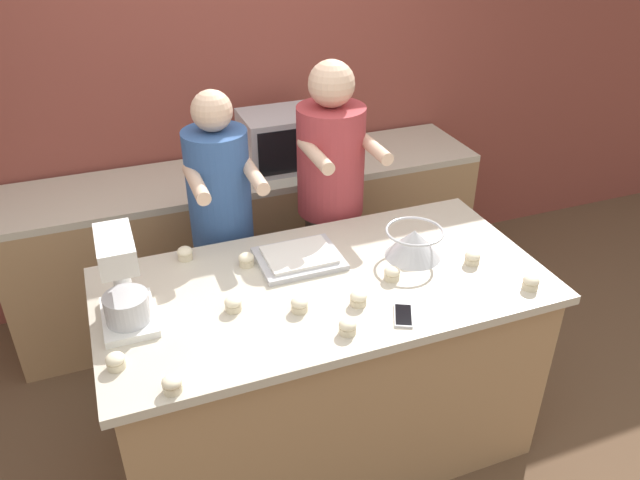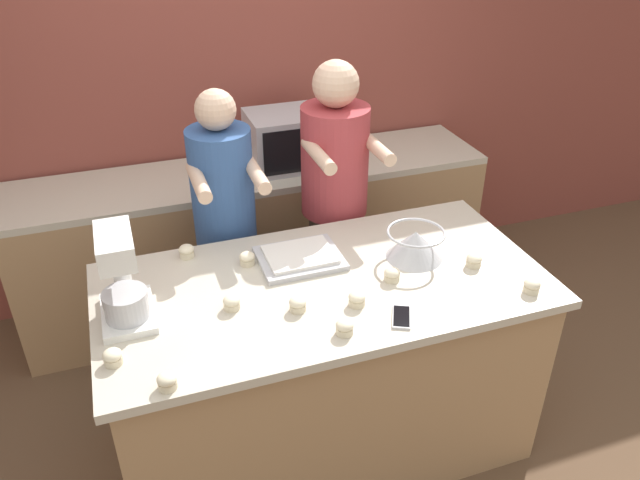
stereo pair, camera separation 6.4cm
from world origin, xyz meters
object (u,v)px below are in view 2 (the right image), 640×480
Objects in this scene: cupcake_0 at (345,327)px; cupcake_1 at (167,381)px; baking_tray at (300,257)px; cupcake_8 at (474,260)px; mixing_bowl at (415,244)px; stand_mixer at (122,281)px; person_right at (334,212)px; cupcake_3 at (187,251)px; microwave_oven at (290,139)px; cupcake_7 at (113,357)px; cupcake_6 at (532,286)px; cupcake_10 at (247,258)px; cupcake_2 at (392,275)px; cell_phone at (401,317)px; cupcake_5 at (357,299)px; person_left at (227,236)px; cupcake_9 at (232,302)px; cupcake_4 at (298,304)px.

cupcake_0 is 1.00× the size of cupcake_1.
cupcake_8 is at bearing -22.39° from baking_tray.
mixing_bowl is 0.52m from baking_tray.
person_right is at bearing 30.74° from stand_mixer.
baking_tray is 5.35× the size of cupcake_3.
cupcake_7 is (-1.10, -1.47, -0.12)m from microwave_oven.
cupcake_10 is (-1.06, 0.59, 0.00)m from cupcake_6.
person_right reaches higher than cupcake_2.
cupcake_8 is (0.39, -0.02, 0.00)m from cupcake_2.
cupcake_3 is 0.72m from cupcake_7.
cell_phone is at bearing -106.49° from cupcake_2.
mixing_bowl is 0.63m from cupcake_0.
cupcake_5 is (0.11, 0.15, 0.00)m from cupcake_0.
person_left is at bearing 68.86° from cupcake_1.
microwave_oven is 1.45m from cupcake_9.
cupcake_5 and cupcake_8 have the same top height.
microwave_oven is at bearing 74.28° from cupcake_4.
cupcake_1 is at bearing -78.00° from stand_mixer.
cupcake_1 is 0.83m from cupcake_3.
cupcake_0 is 1.00× the size of cupcake_4.
cupcake_4 reaches higher than cell_phone.
mixing_bowl reaches higher than baking_tray.
cupcake_2 is 1.16m from cupcake_7.
cupcake_0 is at bearing -108.32° from person_right.
cupcake_2 is at bearing -53.76° from person_left.
cupcake_10 is at bearing 56.69° from cupcake_1.
cupcake_10 is at bearing 150.81° from cupcake_6.
cupcake_7 is 1.00× the size of cupcake_10.
cupcake_10 is (-0.23, 0.59, 0.00)m from cupcake_0.
cupcake_10 is at bearing 22.34° from stand_mixer.
person_right is at bearing 37.37° from cupcake_10.
cupcake_5 is at bearing -11.00° from cupcake_4.
person_left is 0.75m from cupcake_9.
cupcake_5 is at bearing 134.27° from cell_phone.
cupcake_6 is at bearing -13.30° from stand_mixer.
person_left is 1.49m from cupcake_6.
cupcake_0 and cupcake_9 have the same top height.
cupcake_9 is at bearing -114.31° from cupcake_10.
cupcake_5 is at bearing -170.71° from cupcake_8.
stand_mixer reaches higher than cupcake_4.
person_left reaches higher than microwave_oven.
cupcake_3 is 1.00× the size of cupcake_8.
cupcake_1 and cupcake_4 have the same top height.
mixing_bowl is 0.54× the size of microwave_oven.
cupcake_5 is (-0.38, -0.25, -0.04)m from mixing_bowl.
cupcake_9 is at bearing 163.39° from cupcake_5.
person_left is 4.23× the size of stand_mixer.
cupcake_1 is at bearing -161.30° from cupcake_2.
microwave_oven is at bearing 47.88° from person_left.
cupcake_7 is at bearing -105.54° from stand_mixer.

